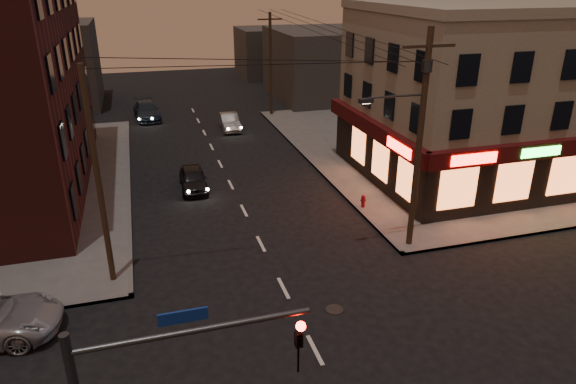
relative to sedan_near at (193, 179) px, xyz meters
name	(u,v)px	position (x,y,z in m)	size (l,w,h in m)	color
ground	(315,350)	(2.29, -15.95, -0.66)	(120.00, 120.00, 0.00)	black
sidewalk_ne	(455,145)	(20.29, 3.05, -0.59)	(24.00, 28.00, 0.15)	#514F4C
pizza_building	(488,93)	(18.22, -2.52, 4.69)	(15.85, 12.85, 10.50)	#9D9177
bg_building_ne_a	(323,64)	(16.29, 22.05, 2.84)	(10.00, 12.00, 7.00)	#3F3D3A
bg_building_nw	(49,65)	(-10.71, 26.05, 3.34)	(9.00, 10.00, 8.00)	#3F3D3A
bg_building_ne_b	(271,52)	(14.29, 36.05, 2.34)	(8.00, 8.00, 6.00)	#3F3D3A
utility_pole_main	(418,131)	(8.98, -10.15, 5.10)	(4.20, 0.44, 10.00)	#382619
utility_pole_far	(271,65)	(9.09, 16.05, 3.99)	(0.26, 0.26, 9.00)	#382619
utility_pole_west	(98,180)	(-4.51, -9.45, 3.99)	(0.24, 0.24, 9.00)	#382619
sedan_near	(193,179)	(0.00, 0.00, 0.00)	(1.56, 3.88, 1.32)	black
sedan_mid	(229,122)	(4.51, 12.46, 0.01)	(1.43, 4.09, 1.35)	slate
sedan_far	(147,111)	(-2.05, 18.02, 0.09)	(2.09, 5.14, 1.49)	#1B2837
fire_hydrant	(363,200)	(8.69, -5.66, -0.11)	(0.32, 0.32, 0.73)	maroon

